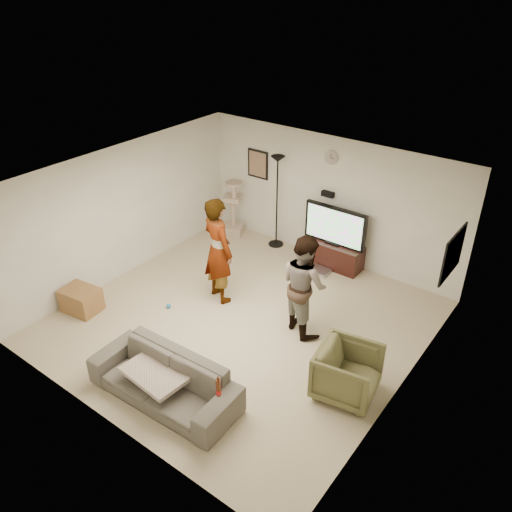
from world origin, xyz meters
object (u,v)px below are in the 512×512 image
Objects in this scene: tv at (335,226)px; person_right at (304,284)px; armchair at (347,372)px; tv_stand at (333,254)px; beer_bottle at (218,388)px; floor_lamp at (277,202)px; person_left at (218,250)px; side_table at (81,300)px; cat_tree at (233,208)px; sofa at (164,380)px.

tv is 0.75× the size of person_right.
tv is at bearing 23.32° from armchair.
tv_stand is 4.62m from beer_bottle.
floor_lamp reaches higher than tv_stand.
person_left is 3.08× the size of side_table.
tv is 1.38m from floor_lamp.
floor_lamp is 5.08m from beer_bottle.
person_right is (1.65, 0.13, -0.11)m from person_left.
beer_bottle reaches higher than side_table.
floor_lamp is 1.11m from cat_tree.
cat_tree is 0.65× the size of person_left.
sofa is 2.51m from armchair.
beer_bottle is at bearing -78.54° from tv_stand.
cat_tree is at bearing -172.23° from floor_lamp.
tv is 2.04× the size of side_table.
person_left is at bearing 29.41° from person_right.
tv is at bearing -1.16° from floor_lamp.
person_right is at bearing 72.01° from sofa.
cat_tree is at bearing 127.20° from beer_bottle.
sofa is (2.34, -4.39, -0.31)m from cat_tree.
beer_bottle is (0.31, -2.44, -0.10)m from person_right.
floor_lamp is 1.56× the size of cat_tree.
tv_stand is 4.50m from sofa.
person_left reaches higher than sofa.
person_right reaches higher than side_table.
tv is 1.01× the size of cat_tree.
beer_bottle is 1.87m from armchair.
person_right reaches higher than armchair.
sofa is 3.46× the size of side_table.
floor_lamp is (-1.37, 0.03, 0.73)m from tv_stand.
tv is 4.53m from sofa.
person_left reaches higher than cat_tree.
person_left is 3.08m from armchair.
tv_stand is 4.76m from side_table.
tv_stand is at bearing -1.16° from floor_lamp.
floor_lamp is 4.75m from sofa.
floor_lamp is at bearing 116.79° from beer_bottle.
side_table is at bearing 92.73° from armchair.
side_table is (-2.71, -3.91, -0.04)m from tv_stand.
armchair is at bearing -176.26° from person_left.
tv is (0.00, 0.00, 0.62)m from tv_stand.
cat_tree reaches higher than tv_stand.
floor_lamp is 2.35× the size of armchair.
tv is at bearing 2.71° from cat_tree.
tv_stand is 2.23m from person_right.
beer_bottle is at bearing 122.26° from person_right.
armchair is 1.33× the size of side_table.
tv is 0.66× the size of person_left.
beer_bottle reaches higher than tv_stand.
beer_bottle is (2.29, -4.53, -0.22)m from floor_lamp.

